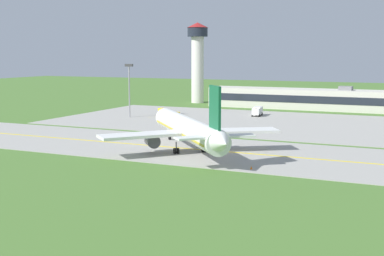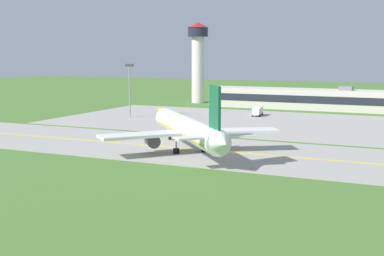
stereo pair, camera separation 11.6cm
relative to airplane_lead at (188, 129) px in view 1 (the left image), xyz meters
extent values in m
plane|color=#47702D|center=(6.57, 2.50, -4.13)|extent=(500.00, 500.00, 0.00)
cube|color=#9E9B93|center=(6.57, 2.50, -4.08)|extent=(240.00, 28.00, 0.10)
cube|color=#9E9B93|center=(16.57, 44.50, -4.08)|extent=(140.00, 52.00, 0.10)
cube|color=yellow|center=(6.57, 2.50, -4.03)|extent=(220.00, 0.60, 0.01)
cylinder|color=white|center=(-0.32, 0.37, 0.07)|extent=(25.33, 28.28, 4.00)
cone|color=white|center=(-12.26, 14.10, 0.07)|extent=(4.57, 4.46, 3.80)
cone|color=white|center=(11.75, -13.52, 0.47)|extent=(4.67, 4.65, 3.40)
cube|color=gold|center=(-0.32, 0.37, -0.43)|extent=(23.60, 26.28, 0.36)
cube|color=#1E232D|center=(-10.82, 12.44, 0.77)|extent=(3.75, 3.59, 0.70)
cube|color=white|center=(-5.29, -6.87, -0.43)|extent=(13.46, 14.47, 0.50)
cylinder|color=#47474C|center=(-5.09, -4.05, -1.83)|extent=(3.97, 4.07, 2.30)
cylinder|color=black|center=(-6.14, -2.84, -1.83)|extent=(1.75, 1.57, 2.10)
cube|color=white|center=(7.54, 4.29, -0.43)|extent=(15.19, 12.20, 0.50)
cylinder|color=#47474C|center=(4.72, 4.48, -1.83)|extent=(3.97, 4.07, 2.30)
cylinder|color=black|center=(3.67, 5.69, -1.83)|extent=(1.75, 1.57, 2.10)
cube|color=#145938|center=(9.52, -10.95, 5.32)|extent=(3.19, 3.58, 6.50)
cube|color=white|center=(7.24, -13.20, 0.87)|extent=(5.85, 6.03, 0.30)
cube|color=white|center=(12.07, -9.00, 0.87)|extent=(6.29, 5.41, 0.30)
cylinder|color=slate|center=(-8.85, 10.18, -2.76)|extent=(0.24, 0.24, 1.65)
cylinder|color=black|center=(-8.85, 10.18, -3.58)|extent=(0.99, 1.06, 1.10)
cylinder|color=slate|center=(-0.97, -2.85, -2.76)|extent=(0.24, 0.24, 1.65)
cylinder|color=black|center=(-1.18, -3.03, -3.58)|extent=(0.99, 1.06, 1.10)
cylinder|color=black|center=(-0.76, -2.67, -3.58)|extent=(0.99, 1.06, 1.10)
cylinder|color=slate|center=(2.95, 0.57, -2.76)|extent=(0.24, 0.24, 1.65)
cylinder|color=black|center=(2.75, 0.38, -3.58)|extent=(0.99, 1.06, 1.10)
cylinder|color=black|center=(3.16, 0.75, -3.58)|extent=(0.99, 1.06, 1.10)
cube|color=silver|center=(-4.84, 55.22, -2.63)|extent=(2.19, 2.02, 1.80)
cube|color=#1E232D|center=(-4.75, 54.46, -2.32)|extent=(1.84, 0.33, 0.81)
cube|color=silver|center=(-5.19, 58.20, -2.53)|extent=(2.57, 4.41, 2.00)
cylinder|color=orange|center=(-4.84, 55.22, -1.63)|extent=(0.20, 0.20, 0.18)
cylinder|color=black|center=(-3.85, 55.34, -3.68)|extent=(0.40, 0.93, 0.90)
cylinder|color=black|center=(-5.83, 55.11, -3.68)|extent=(0.40, 0.93, 0.90)
cylinder|color=black|center=(-4.24, 59.16, -3.68)|extent=(0.40, 0.93, 0.90)
cylinder|color=black|center=(-6.33, 58.91, -3.68)|extent=(0.40, 0.93, 0.90)
cube|color=yellow|center=(-28.81, 45.24, -2.63)|extent=(2.56, 2.46, 1.80)
cube|color=#1E232D|center=(-29.12, 44.54, -2.32)|extent=(1.73, 0.87, 0.81)
cube|color=yellow|center=(-27.49, 48.16, -3.33)|extent=(3.81, 5.06, 0.40)
cylinder|color=orange|center=(-28.81, 45.24, -1.63)|extent=(0.20, 0.20, 0.18)
cylinder|color=black|center=(-27.90, 44.83, -3.68)|extent=(0.64, 0.94, 0.90)
cylinder|color=black|center=(-29.72, 45.65, -3.68)|extent=(0.64, 0.94, 0.90)
cylinder|color=black|center=(-26.16, 48.56, -3.68)|extent=(0.64, 0.94, 0.90)
cylinder|color=black|center=(-28.07, 49.43, -3.68)|extent=(0.64, 0.94, 0.90)
cube|color=beige|center=(2.74, 82.98, -0.97)|extent=(62.23, 11.08, 6.33)
cube|color=#1E232D|center=(2.74, 77.39, -0.65)|extent=(59.74, 0.10, 2.28)
cube|color=slate|center=(15.18, 82.98, 2.80)|extent=(4.00, 4.00, 1.20)
cylinder|color=silver|center=(-37.14, 88.16, 7.59)|extent=(4.40, 4.40, 23.45)
cylinder|color=#1E232D|center=(-37.14, 88.16, 20.92)|extent=(7.20, 7.20, 3.20)
cone|color=maroon|center=(-37.14, 88.16, 23.42)|extent=(7.60, 7.60, 1.80)
cylinder|color=gray|center=(-36.32, 39.93, 2.87)|extent=(0.36, 0.36, 14.00)
cube|color=#333333|center=(-36.32, 39.93, 10.22)|extent=(2.40, 0.50, 0.70)
cone|color=orange|center=(14.87, -9.32, -3.83)|extent=(0.44, 0.44, 0.60)
camera|label=1|loc=(38.72, -83.54, 13.24)|focal=48.91mm
camera|label=2|loc=(38.83, -83.49, 13.24)|focal=48.91mm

